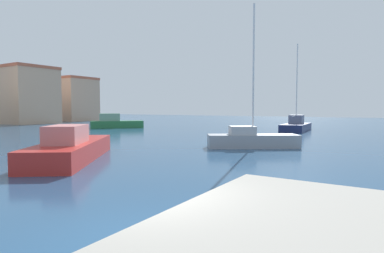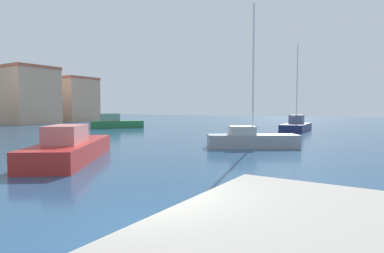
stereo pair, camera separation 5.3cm
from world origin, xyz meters
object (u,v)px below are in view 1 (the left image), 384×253
at_px(motorboat_red_outer_mooring, 71,148).
at_px(motorboat_green_distant_east, 115,123).
at_px(sailboat_grey_center_channel, 251,139).
at_px(sailboat_navy_far_right, 296,126).

xyz_separation_m(motorboat_red_outer_mooring, motorboat_green_distant_east, (20.18, 17.59, 0.10)).
bearing_deg(sailboat_grey_center_channel, sailboat_navy_far_right, 4.75).
height_order(sailboat_grey_center_channel, motorboat_green_distant_east, sailboat_grey_center_channel).
bearing_deg(sailboat_navy_far_right, motorboat_red_outer_mooring, 170.92).
xyz_separation_m(sailboat_navy_far_right, motorboat_green_distant_east, (-7.31, 21.98, 0.11)).
height_order(sailboat_navy_far_right, motorboat_green_distant_east, sailboat_navy_far_right).
relative_size(motorboat_red_outer_mooring, motorboat_green_distant_east, 1.24).
height_order(sailboat_navy_far_right, sailboat_grey_center_channel, sailboat_navy_far_right).
height_order(motorboat_red_outer_mooring, sailboat_grey_center_channel, sailboat_grey_center_channel).
bearing_deg(motorboat_green_distant_east, sailboat_navy_far_right, -71.61).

